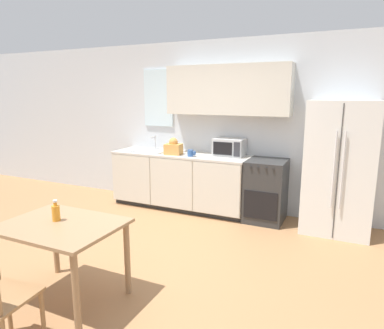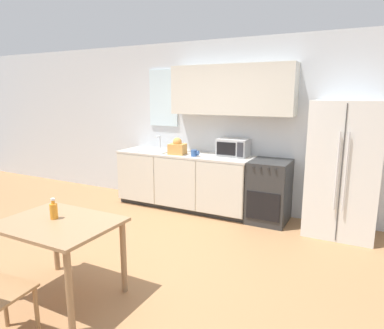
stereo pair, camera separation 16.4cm
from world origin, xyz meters
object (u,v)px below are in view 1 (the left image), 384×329
Objects in this scene: coffee_mug at (191,153)px; dining_table at (62,236)px; refrigerator at (339,168)px; microwave at (229,147)px; oven_range at (266,191)px; drink_bottle at (56,212)px.

coffee_mug is 0.13× the size of dining_table.
refrigerator is 3.53m from dining_table.
refrigerator reaches higher than dining_table.
refrigerator reaches higher than microwave.
microwave is 0.61m from coffee_mug.
dining_table is (-0.03, -2.64, -0.34)m from coffee_mug.
refrigerator is at bearing -1.04° from oven_range.
coffee_mug reaches higher than oven_range.
oven_range is 1.95× the size of microwave.
oven_range is 4.71× the size of drink_bottle.
refrigerator reaches higher than coffee_mug.
coffee_mug is at bearing 89.27° from dining_table.
drink_bottle is (-0.65, -2.89, -0.23)m from microwave.
oven_range is 7.04× the size of coffee_mug.
dining_table is at bearing -112.91° from oven_range.
drink_bottle is at bearing -129.25° from refrigerator.
microwave is 3.01m from dining_table.
microwave is (-0.62, 0.13, 0.59)m from oven_range.
refrigerator is (0.97, -0.02, 0.44)m from oven_range.
coffee_mug is (-1.15, -0.17, 0.51)m from oven_range.
microwave is at bearing 168.62° from oven_range.
refrigerator is at bearing 4.03° from coffee_mug.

